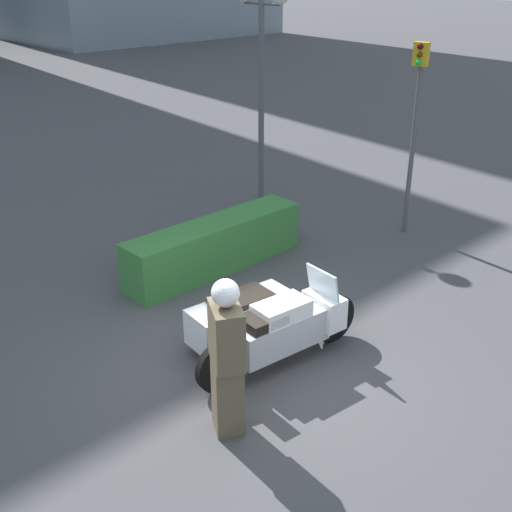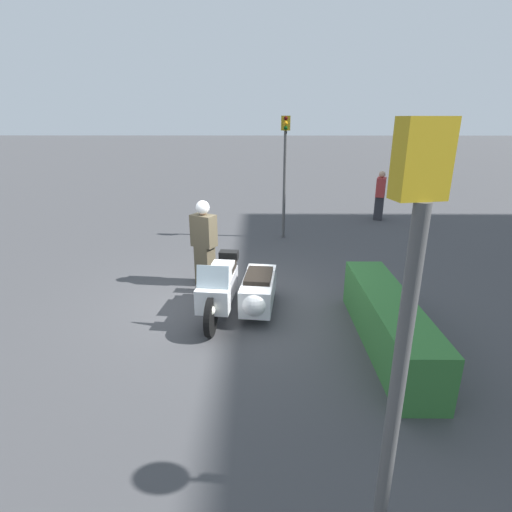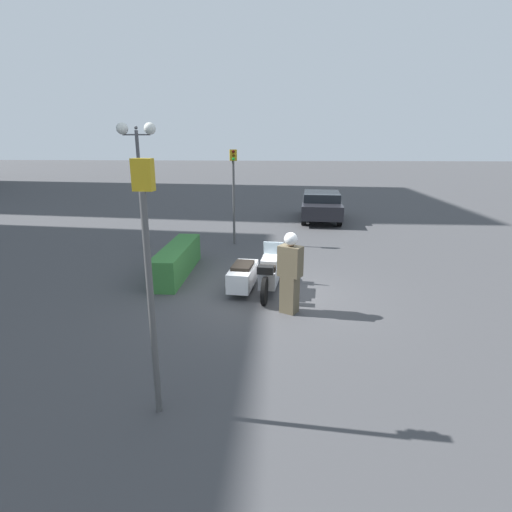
# 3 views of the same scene
# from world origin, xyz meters

# --- Properties ---
(ground_plane) EXTENTS (160.00, 160.00, 0.00)m
(ground_plane) POSITION_xyz_m (0.00, 0.00, 0.00)
(ground_plane) COLOR #424244
(police_motorcycle) EXTENTS (2.57, 1.45, 1.17)m
(police_motorcycle) POSITION_xyz_m (0.50, 0.30, 0.48)
(police_motorcycle) COLOR black
(police_motorcycle) RESTS_ON ground
(officer_rider) EXTENTS (0.52, 0.60, 1.88)m
(officer_rider) POSITION_xyz_m (-0.91, -0.55, 0.99)
(officer_rider) COLOR brown
(officer_rider) RESTS_ON ground
(hedge_bush_curbside) EXTENTS (3.38, 0.70, 0.85)m
(hedge_bush_curbside) POSITION_xyz_m (1.67, 2.72, 0.42)
(hedge_bush_curbside) COLOR #337033
(hedge_bush_curbside) RESTS_ON ground
(traffic_light_near) EXTENTS (0.22, 0.28, 3.54)m
(traffic_light_near) POSITION_xyz_m (5.40, 1.45, 2.31)
(traffic_light_near) COLOR #4C4C4C
(traffic_light_near) RESTS_ON ground
(traffic_light_far) EXTENTS (0.23, 0.27, 3.58)m
(traffic_light_far) POSITION_xyz_m (-4.55, 1.40, 2.34)
(traffic_light_far) COLOR #4C4C4C
(traffic_light_far) RESTS_ON ground
(pedestrian_bystander) EXTENTS (0.57, 0.45, 1.75)m
(pedestrian_bystander) POSITION_xyz_m (-6.90, 5.00, 0.88)
(pedestrian_bystander) COLOR #2D2D33
(pedestrian_bystander) RESTS_ON ground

